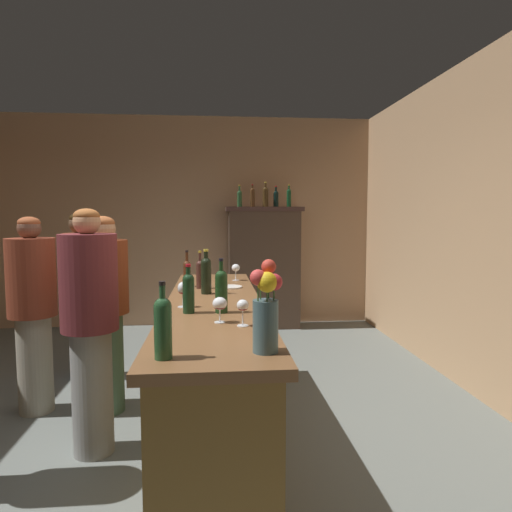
# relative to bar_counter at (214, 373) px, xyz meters

# --- Properties ---
(floor) EXTENTS (9.12, 9.12, 0.00)m
(floor) POSITION_rel_bar_counter_xyz_m (-0.49, 0.01, -0.51)
(floor) COLOR slate
(floor) RESTS_ON ground
(wall_back) EXTENTS (5.63, 0.12, 2.97)m
(wall_back) POSITION_rel_bar_counter_xyz_m (-0.49, 3.58, 0.98)
(wall_back) COLOR tan
(wall_back) RESTS_ON ground
(bar_counter) EXTENTS (0.63, 2.81, 1.00)m
(bar_counter) POSITION_rel_bar_counter_xyz_m (0.00, 0.00, 0.00)
(bar_counter) COLOR brown
(bar_counter) RESTS_ON ground
(display_cabinet) EXTENTS (1.06, 0.43, 1.70)m
(display_cabinet) POSITION_rel_bar_counter_xyz_m (0.70, 3.27, 0.38)
(display_cabinet) COLOR #4D392D
(display_cabinet) RESTS_ON ground
(wine_bottle_syrah) EXTENTS (0.06, 0.06, 0.30)m
(wine_bottle_syrah) POSITION_rel_bar_counter_xyz_m (-0.11, 0.55, 0.62)
(wine_bottle_syrah) COLOR #452720
(wine_bottle_syrah) RESTS_ON bar_counter
(wine_bottle_pinot) EXTENTS (0.08, 0.08, 0.33)m
(wine_bottle_pinot) POSITION_rel_bar_counter_xyz_m (-0.06, 0.30, 0.65)
(wine_bottle_pinot) COLOR black
(wine_bottle_pinot) RESTS_ON bar_counter
(wine_bottle_rose) EXTENTS (0.07, 0.07, 0.29)m
(wine_bottle_rose) POSITION_rel_bar_counter_xyz_m (-0.15, -0.36, 0.63)
(wine_bottle_rose) COLOR #18341B
(wine_bottle_rose) RESTS_ON bar_counter
(wine_bottle_malbec) EXTENTS (0.06, 0.06, 0.30)m
(wine_bottle_malbec) POSITION_rel_bar_counter_xyz_m (-0.22, 0.65, 0.62)
(wine_bottle_malbec) COLOR #4D2916
(wine_bottle_malbec) RESTS_ON bar_counter
(wine_bottle_merlot) EXTENTS (0.07, 0.07, 0.32)m
(wine_bottle_merlot) POSITION_rel_bar_counter_xyz_m (-0.20, -1.22, 0.64)
(wine_bottle_merlot) COLOR #244D2A
(wine_bottle_merlot) RESTS_ON bar_counter
(wine_bottle_riesling) EXTENTS (0.07, 0.07, 0.32)m
(wine_bottle_riesling) POSITION_rel_bar_counter_xyz_m (0.05, -0.37, 0.64)
(wine_bottle_riesling) COLOR #193718
(wine_bottle_riesling) RESTS_ON bar_counter
(wine_glass_front) EXTENTS (0.07, 0.07, 0.15)m
(wine_glass_front) POSITION_rel_bar_counter_xyz_m (0.19, 0.97, 0.61)
(wine_glass_front) COLOR white
(wine_glass_front) RESTS_ON bar_counter
(wine_glass_mid) EXTENTS (0.08, 0.08, 0.14)m
(wine_glass_mid) POSITION_rel_bar_counter_xyz_m (0.03, -0.62, 0.60)
(wine_glass_mid) COLOR white
(wine_glass_mid) RESTS_ON bar_counter
(wine_glass_rear) EXTENTS (0.07, 0.07, 0.16)m
(wine_glass_rear) POSITION_rel_bar_counter_xyz_m (-0.19, -0.19, 0.61)
(wine_glass_rear) COLOR white
(wine_glass_rear) RESTS_ON bar_counter
(wine_glass_spare) EXTENTS (0.06, 0.06, 0.14)m
(wine_glass_spare) POSITION_rel_bar_counter_xyz_m (0.15, -0.71, 0.60)
(wine_glass_spare) COLOR white
(wine_glass_spare) RESTS_ON bar_counter
(flower_arrangement) EXTENTS (0.14, 0.14, 0.39)m
(flower_arrangement) POSITION_rel_bar_counter_xyz_m (0.22, -1.18, 0.69)
(flower_arrangement) COLOR #3F5B62
(flower_arrangement) RESTS_ON bar_counter
(cheese_plate) EXTENTS (0.20, 0.20, 0.01)m
(cheese_plate) POSITION_rel_bar_counter_xyz_m (0.13, 0.56, 0.50)
(cheese_plate) COLOR white
(cheese_plate) RESTS_ON bar_counter
(display_bottle_left) EXTENTS (0.07, 0.07, 0.30)m
(display_bottle_left) POSITION_rel_bar_counter_xyz_m (0.36, 3.27, 1.32)
(display_bottle_left) COLOR #284F2C
(display_bottle_left) RESTS_ON display_cabinet
(display_bottle_midleft) EXTENTS (0.06, 0.06, 0.31)m
(display_bottle_midleft) POSITION_rel_bar_counter_xyz_m (0.54, 3.27, 1.33)
(display_bottle_midleft) COLOR #4B2E18
(display_bottle_midleft) RESTS_ON display_cabinet
(display_bottle_center) EXTENTS (0.08, 0.08, 0.35)m
(display_bottle_center) POSITION_rel_bar_counter_xyz_m (0.72, 3.27, 1.35)
(display_bottle_center) COLOR #412E15
(display_bottle_center) RESTS_ON display_cabinet
(display_bottle_midright) EXTENTS (0.07, 0.07, 0.29)m
(display_bottle_midright) POSITION_rel_bar_counter_xyz_m (0.87, 3.27, 1.32)
(display_bottle_midright) COLOR black
(display_bottle_midright) RESTS_ON display_cabinet
(display_bottle_right) EXTENTS (0.06, 0.06, 0.31)m
(display_bottle_right) POSITION_rel_bar_counter_xyz_m (1.05, 3.27, 1.33)
(display_bottle_right) COLOR #133F22
(display_bottle_right) RESTS_ON display_cabinet
(patron_near_entrance) EXTENTS (0.32, 0.32, 1.61)m
(patron_near_entrance) POSITION_rel_bar_counter_xyz_m (-1.27, 1.43, 0.39)
(patron_near_entrance) COLOR #213345
(patron_near_entrance) RESTS_ON ground
(patron_tall) EXTENTS (0.37, 0.37, 1.63)m
(patron_tall) POSITION_rel_bar_counter_xyz_m (-0.81, -0.04, 0.38)
(patron_tall) COLOR gray
(patron_tall) RESTS_ON ground
(patron_redhead) EXTENTS (0.37, 0.37, 1.58)m
(patron_redhead) POSITION_rel_bar_counter_xyz_m (-0.86, 0.61, 0.35)
(patron_redhead) COLOR #466449
(patron_redhead) RESTS_ON ground
(patron_in_navy) EXTENTS (0.37, 0.37, 1.57)m
(patron_in_navy) POSITION_rel_bar_counter_xyz_m (-1.43, 0.66, 0.35)
(patron_in_navy) COLOR #A9A28F
(patron_in_navy) RESTS_ON ground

